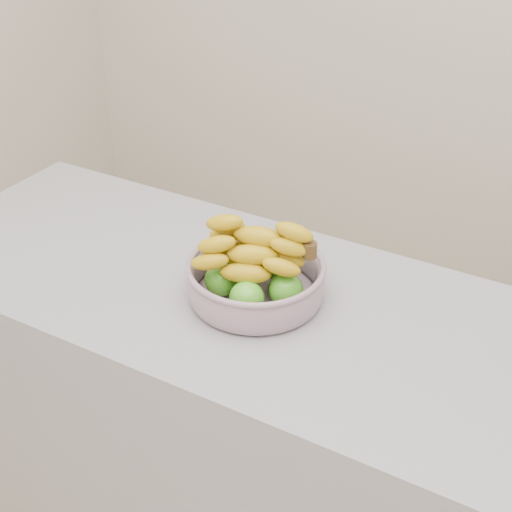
{
  "coord_description": "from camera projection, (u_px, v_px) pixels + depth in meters",
  "views": [
    {
      "loc": [
        0.4,
        -0.69,
        1.75
      ],
      "look_at": [
        -0.19,
        0.34,
        1.0
      ],
      "focal_mm": 50.0,
      "sensor_mm": 36.0,
      "label": 1
    }
  ],
  "objects": [
    {
      "name": "counter",
      "position": [
        327.0,
        481.0,
        1.63
      ],
      "size": [
        2.0,
        0.6,
        0.9
      ],
      "primitive_type": "cube",
      "color": "#97979F",
      "rests_on": "ground"
    },
    {
      "name": "fruit_bowl",
      "position": [
        256.0,
        276.0,
        1.44
      ],
      "size": [
        0.28,
        0.28,
        0.17
      ],
      "rotation": [
        0.0,
        0.0,
        0.25
      ],
      "color": "#AAB8CD",
      "rests_on": "counter"
    }
  ]
}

